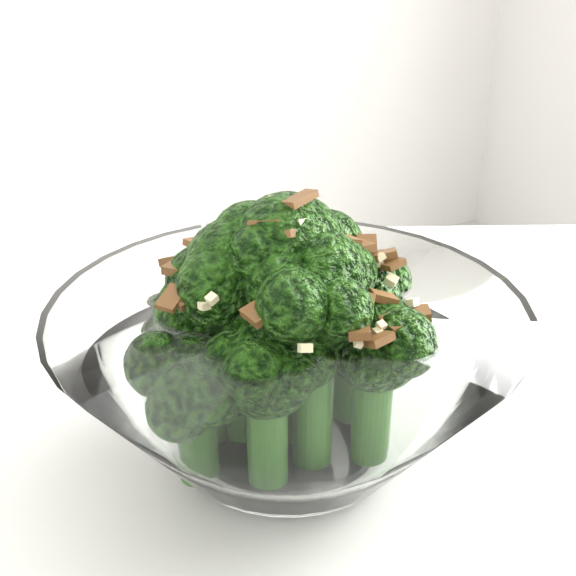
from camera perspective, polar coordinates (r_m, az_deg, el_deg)
name	(u,v)px	position (r m, az deg, el deg)	size (l,w,h in m)	color
broccoli_dish	(287,364)	(0.43, -0.09, -5.41)	(0.25, 0.25, 0.16)	white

